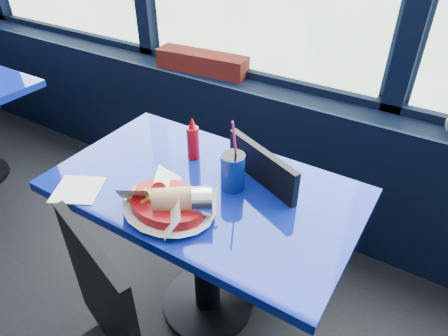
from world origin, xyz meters
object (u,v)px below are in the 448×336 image
ketchup_bottle (193,140)px  soda_cup (233,171)px  near_table (205,220)px  planter_box (202,62)px  food_basket (169,203)px  chair_near_back (260,207)px

ketchup_bottle → soda_cup: (0.25, -0.09, -0.01)m
near_table → planter_box: size_ratio=2.15×
food_basket → ketchup_bottle: size_ratio=1.81×
near_table → planter_box: planter_box is taller
chair_near_back → planter_box: planter_box is taller
ketchup_bottle → food_basket: bearing=-68.2°
chair_near_back → ketchup_bottle: 0.44m
chair_near_back → food_basket: (-0.15, -0.44, 0.28)m
planter_box → ketchup_bottle: 0.85m
chair_near_back → soda_cup: bearing=104.6°
planter_box → food_basket: (0.59, -1.06, -0.06)m
near_table → chair_near_back: bearing=62.4°
chair_near_back → soda_cup: soda_cup is taller
planter_box → ketchup_bottle: size_ratio=2.91×
chair_near_back → food_basket: chair_near_back is taller
food_basket → soda_cup: bearing=54.9°
planter_box → near_table: bearing=-60.8°
ketchup_bottle → soda_cup: 0.27m
chair_near_back → soda_cup: size_ratio=2.87×
chair_near_back → food_basket: bearing=95.1°
soda_cup → planter_box: bearing=130.7°
soda_cup → ketchup_bottle: bearing=159.9°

